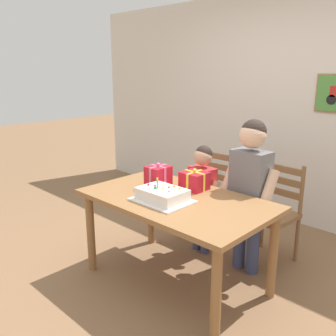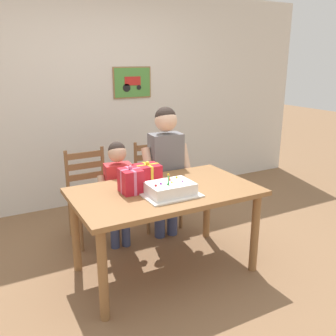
{
  "view_description": "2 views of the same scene",
  "coord_description": "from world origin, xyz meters",
  "px_view_note": "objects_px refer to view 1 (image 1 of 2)",
  "views": [
    {
      "loc": [
        1.84,
        -2.02,
        1.74
      ],
      "look_at": [
        -0.07,
        -0.02,
        0.99
      ],
      "focal_mm": 38.94,
      "sensor_mm": 36.0,
      "label": 1
    },
    {
      "loc": [
        -1.33,
        -2.54,
        1.8
      ],
      "look_at": [
        0.02,
        -0.02,
        0.94
      ],
      "focal_mm": 39.27,
      "sensor_mm": 36.0,
      "label": 2
    }
  ],
  "objects_px": {
    "gift_box_red_large": "(158,177)",
    "chair_left": "(208,194)",
    "child_younger": "(202,189)",
    "chair_right": "(272,212)",
    "dining_table": "(176,209)",
    "birthday_cake": "(162,195)",
    "gift_box_beside_cake": "(194,181)",
    "child_older": "(250,182)"
  },
  "relations": [
    {
      "from": "dining_table",
      "to": "child_younger",
      "type": "relative_size",
      "value": 1.43
    },
    {
      "from": "gift_box_red_large",
      "to": "gift_box_beside_cake",
      "type": "distance_m",
      "value": 0.31
    },
    {
      "from": "birthday_cake",
      "to": "gift_box_red_large",
      "type": "relative_size",
      "value": 1.91
    },
    {
      "from": "gift_box_beside_cake",
      "to": "chair_right",
      "type": "bearing_deg",
      "value": 57.67
    },
    {
      "from": "child_younger",
      "to": "child_older",
      "type": "bearing_deg",
      "value": -0.07
    },
    {
      "from": "chair_right",
      "to": "child_older",
      "type": "relative_size",
      "value": 0.68
    },
    {
      "from": "child_younger",
      "to": "dining_table",
      "type": "bearing_deg",
      "value": -71.44
    },
    {
      "from": "dining_table",
      "to": "chair_right",
      "type": "relative_size",
      "value": 1.65
    },
    {
      "from": "chair_left",
      "to": "child_older",
      "type": "xyz_separation_m",
      "value": [
        0.69,
        -0.33,
        0.36
      ]
    },
    {
      "from": "birthday_cake",
      "to": "chair_left",
      "type": "xyz_separation_m",
      "value": [
        -0.35,
        1.04,
        -0.34
      ]
    },
    {
      "from": "birthday_cake",
      "to": "child_younger",
      "type": "distance_m",
      "value": 0.75
    },
    {
      "from": "gift_box_beside_cake",
      "to": "child_older",
      "type": "xyz_separation_m",
      "value": [
        0.35,
        0.31,
        -0.01
      ]
    },
    {
      "from": "gift_box_red_large",
      "to": "child_older",
      "type": "bearing_deg",
      "value": 40.64
    },
    {
      "from": "gift_box_beside_cake",
      "to": "chair_left",
      "type": "distance_m",
      "value": 0.81
    },
    {
      "from": "gift_box_beside_cake",
      "to": "child_older",
      "type": "relative_size",
      "value": 0.16
    },
    {
      "from": "gift_box_red_large",
      "to": "chair_left",
      "type": "distance_m",
      "value": 0.93
    },
    {
      "from": "dining_table",
      "to": "gift_box_red_large",
      "type": "bearing_deg",
      "value": 165.21
    },
    {
      "from": "gift_box_beside_cake",
      "to": "dining_table",
      "type": "bearing_deg",
      "value": -82.93
    },
    {
      "from": "chair_left",
      "to": "child_younger",
      "type": "relative_size",
      "value": 0.87
    },
    {
      "from": "gift_box_red_large",
      "to": "chair_left",
      "type": "xyz_separation_m",
      "value": [
        -0.1,
        0.84,
        -0.39
      ]
    },
    {
      "from": "dining_table",
      "to": "chair_left",
      "type": "distance_m",
      "value": 1.0
    },
    {
      "from": "gift_box_beside_cake",
      "to": "child_older",
      "type": "bearing_deg",
      "value": 41.79
    },
    {
      "from": "chair_left",
      "to": "gift_box_beside_cake",
      "type": "bearing_deg",
      "value": -62.27
    },
    {
      "from": "dining_table",
      "to": "child_older",
      "type": "height_order",
      "value": "child_older"
    },
    {
      "from": "chair_left",
      "to": "chair_right",
      "type": "bearing_deg",
      "value": -0.01
    },
    {
      "from": "birthday_cake",
      "to": "gift_box_beside_cake",
      "type": "xyz_separation_m",
      "value": [
        -0.01,
        0.4,
        0.03
      ]
    },
    {
      "from": "dining_table",
      "to": "birthday_cake",
      "type": "bearing_deg",
      "value": -100.17
    },
    {
      "from": "gift_box_beside_cake",
      "to": "child_younger",
      "type": "bearing_deg",
      "value": 117.29
    },
    {
      "from": "chair_right",
      "to": "child_older",
      "type": "xyz_separation_m",
      "value": [
        -0.06,
        -0.33,
        0.36
      ]
    },
    {
      "from": "chair_left",
      "to": "child_younger",
      "type": "bearing_deg",
      "value": -61.87
    },
    {
      "from": "gift_box_red_large",
      "to": "gift_box_beside_cake",
      "type": "relative_size",
      "value": 1.08
    },
    {
      "from": "birthday_cake",
      "to": "chair_right",
      "type": "xyz_separation_m",
      "value": [
        0.4,
        1.04,
        -0.34
      ]
    },
    {
      "from": "gift_box_red_large",
      "to": "child_older",
      "type": "relative_size",
      "value": 0.17
    },
    {
      "from": "chair_left",
      "to": "child_younger",
      "type": "height_order",
      "value": "child_younger"
    },
    {
      "from": "child_older",
      "to": "gift_box_beside_cake",
      "type": "bearing_deg",
      "value": -138.21
    },
    {
      "from": "dining_table",
      "to": "gift_box_beside_cake",
      "type": "xyz_separation_m",
      "value": [
        -0.03,
        0.27,
        0.17
      ]
    },
    {
      "from": "birthday_cake",
      "to": "child_older",
      "type": "bearing_deg",
      "value": 64.44
    },
    {
      "from": "gift_box_red_large",
      "to": "chair_left",
      "type": "height_order",
      "value": "gift_box_red_large"
    },
    {
      "from": "gift_box_red_large",
      "to": "child_younger",
      "type": "height_order",
      "value": "child_younger"
    },
    {
      "from": "chair_right",
      "to": "child_younger",
      "type": "distance_m",
      "value": 0.68
    },
    {
      "from": "birthday_cake",
      "to": "chair_right",
      "type": "distance_m",
      "value": 1.16
    },
    {
      "from": "dining_table",
      "to": "child_younger",
      "type": "distance_m",
      "value": 0.61
    }
  ]
}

